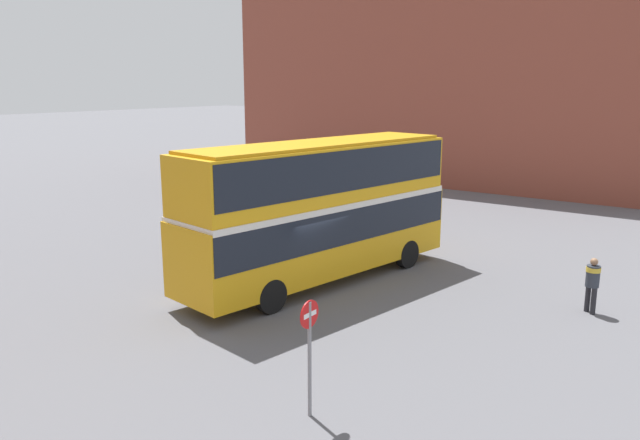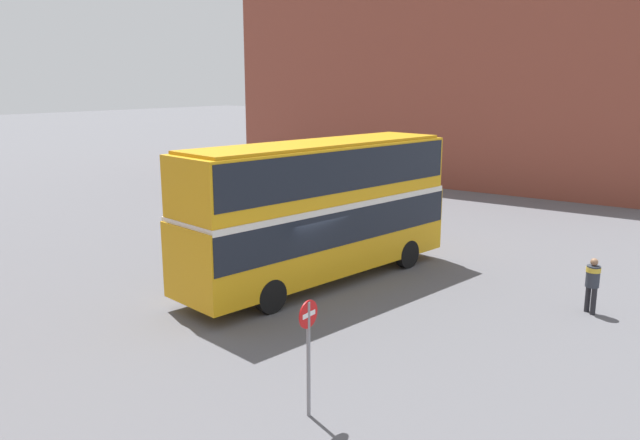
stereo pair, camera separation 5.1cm
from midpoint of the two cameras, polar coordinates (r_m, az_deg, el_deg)
ground_plane at (r=20.65m, az=-1.90°, el=-6.48°), size 240.00×240.00×0.00m
building_row_right at (r=45.22m, az=11.74°, el=13.74°), size 8.98×30.43×15.78m
double_decker_bus at (r=20.95m, az=0.07°, el=1.59°), size 10.89×4.29×4.79m
pedestrian_foreground at (r=20.09m, az=23.72°, el=-5.02°), size 0.58×0.58×1.69m
parked_car_kerb_near at (r=34.55m, az=-6.81°, el=2.57°), size 4.67×1.95×1.60m
no_entry_sign at (r=12.72m, az=-0.95°, el=-10.94°), size 0.58×0.08×2.50m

